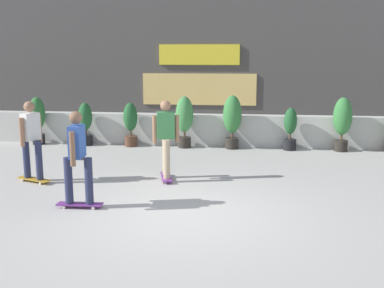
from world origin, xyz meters
The scene contains 13 objects.
ground_plane centered at (0.00, 0.00, 0.00)m, with size 48.00×48.00×0.00m, color #B2AFA8.
planter_wall centered at (0.00, 6.00, 0.45)m, with size 18.00×0.40×0.90m, color beige.
building_backdrop centered at (0.00, 10.00, 3.25)m, with size 20.00×2.08×6.50m.
potted_plant_0 centered at (-5.05, 5.55, 0.80)m, with size 0.46×0.46×1.40m.
potted_plant_1 centered at (-3.59, 5.55, 0.68)m, with size 0.39×0.39×1.25m.
potted_plant_2 centered at (-2.25, 5.55, 0.70)m, with size 0.40×0.40×1.27m.
potted_plant_3 centered at (-0.69, 5.55, 0.85)m, with size 0.50×0.50×1.46m.
potted_plant_4 centered at (0.66, 5.55, 0.87)m, with size 0.51×0.51×1.50m.
potted_plant_5 centered at (2.27, 5.55, 0.61)m, with size 0.36×0.36×1.18m.
potted_plant_6 centered at (3.65, 5.55, 0.86)m, with size 0.50×0.50×1.48m.
skater_by_wall_left centered at (-3.34, 1.56, 0.94)m, with size 0.82×0.53×1.70m.
skater_far_left centered at (-1.81, 0.07, 0.94)m, with size 0.81×0.56×1.70m.
skater_far_right centered at (-0.62, 2.06, 0.94)m, with size 0.55×0.82×1.70m.
Camera 1 is at (1.04, -7.44, 2.66)m, focal length 43.73 mm.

